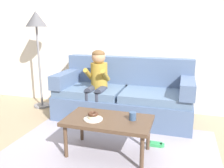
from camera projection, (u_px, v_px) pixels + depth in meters
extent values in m
plane|color=#9E896B|center=(116.00, 142.00, 3.03)|extent=(10.00, 10.00, 0.00)
cube|color=silver|center=(139.00, 29.00, 3.99)|extent=(8.00, 0.10, 2.80)
cube|color=#9993A3|center=(110.00, 151.00, 2.79)|extent=(2.48, 1.80, 0.01)
cube|color=slate|center=(123.00, 107.00, 3.76)|extent=(2.12, 0.90, 0.38)
cube|color=slate|center=(91.00, 90.00, 3.80)|extent=(1.02, 0.74, 0.12)
cube|color=slate|center=(156.00, 96.00, 3.50)|extent=(1.02, 0.74, 0.12)
cube|color=slate|center=(128.00, 70.00, 3.95)|extent=(2.12, 0.20, 0.46)
cube|color=slate|center=(68.00, 78.00, 3.93)|extent=(0.20, 0.90, 0.22)
cube|color=slate|center=(187.00, 86.00, 3.38)|extent=(0.20, 0.90, 0.22)
cube|color=#4C3828|center=(108.00, 120.00, 2.64)|extent=(0.98, 0.56, 0.04)
cylinder|color=#4C3828|center=(66.00, 142.00, 2.62)|extent=(0.04, 0.04, 0.40)
cylinder|color=#4C3828|center=(142.00, 153.00, 2.37)|extent=(0.04, 0.04, 0.40)
cylinder|color=#4C3828|center=(82.00, 126.00, 3.02)|extent=(0.04, 0.04, 0.40)
cylinder|color=#4C3828|center=(148.00, 135.00, 2.78)|extent=(0.04, 0.04, 0.40)
cylinder|color=olive|center=(99.00, 76.00, 3.66)|extent=(0.26, 0.26, 0.40)
sphere|color=tan|center=(99.00, 57.00, 3.57)|extent=(0.21, 0.21, 0.21)
ellipsoid|color=brown|center=(98.00, 54.00, 3.56)|extent=(0.20, 0.20, 0.12)
cylinder|color=#333847|center=(91.00, 89.00, 3.59)|extent=(0.11, 0.30, 0.11)
cylinder|color=#333847|center=(88.00, 107.00, 3.51)|extent=(0.09, 0.09, 0.44)
cube|color=black|center=(87.00, 123.00, 3.52)|extent=(0.10, 0.20, 0.06)
cylinder|color=olive|center=(89.00, 74.00, 3.60)|extent=(0.07, 0.29, 0.23)
cylinder|color=#333847|center=(101.00, 90.00, 3.55)|extent=(0.11, 0.30, 0.11)
cylinder|color=#333847|center=(98.00, 108.00, 3.46)|extent=(0.09, 0.09, 0.44)
cube|color=black|center=(97.00, 125.00, 3.48)|extent=(0.10, 0.20, 0.06)
cylinder|color=olive|center=(105.00, 75.00, 3.52)|extent=(0.07, 0.29, 0.23)
cylinder|color=white|center=(93.00, 119.00, 2.61)|extent=(0.21, 0.21, 0.01)
torus|color=beige|center=(93.00, 117.00, 2.61)|extent=(0.16, 0.16, 0.04)
torus|color=#422619|center=(93.00, 114.00, 2.60)|extent=(0.16, 0.16, 0.04)
cylinder|color=#334C72|center=(133.00, 116.00, 2.60)|extent=(0.08, 0.08, 0.09)
cube|color=#339E56|center=(155.00, 145.00, 2.90)|extent=(0.16, 0.09, 0.05)
cylinder|color=#339E56|center=(148.00, 144.00, 2.93)|extent=(0.06, 0.06, 0.05)
cylinder|color=#339E56|center=(162.00, 146.00, 2.88)|extent=(0.06, 0.06, 0.05)
cylinder|color=slate|center=(42.00, 105.00, 4.37)|extent=(0.30, 0.30, 0.03)
cylinder|color=slate|center=(39.00, 66.00, 4.19)|extent=(0.04, 0.04, 1.46)
cone|color=#4C4C51|center=(36.00, 19.00, 4.00)|extent=(0.37, 0.37, 0.26)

